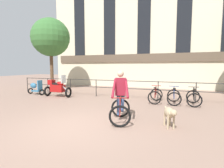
% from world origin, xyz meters
% --- Properties ---
extents(ground_plane, '(60.00, 60.00, 0.00)m').
position_xyz_m(ground_plane, '(0.00, 0.00, 0.00)').
color(ground_plane, '#8E7060').
extents(canal_railing, '(15.05, 0.05, 1.05)m').
position_xyz_m(canal_railing, '(-0.00, 5.20, 0.71)').
color(canal_railing, '#2D2B28').
rests_on(canal_railing, ground_plane).
extents(building_facade, '(18.00, 0.72, 10.69)m').
position_xyz_m(building_facade, '(0.00, 10.99, 5.32)').
color(building_facade, beige).
rests_on(building_facade, ground_plane).
extents(cyclist_with_bike, '(0.99, 1.32, 1.70)m').
position_xyz_m(cyclist_with_bike, '(1.08, 1.02, 0.76)').
color(cyclist_with_bike, black).
rests_on(cyclist_with_bike, ground_plane).
extents(dog, '(0.45, 0.84, 0.63)m').
position_xyz_m(dog, '(2.69, 0.85, 0.45)').
color(dog, tan).
rests_on(dog, ground_plane).
extents(parked_motorcycle, '(1.66, 0.64, 1.35)m').
position_xyz_m(parked_motorcycle, '(-4.00, 4.17, 0.56)').
color(parked_motorcycle, black).
rests_on(parked_motorcycle, ground_plane).
extents(parked_bicycle_near_lamp, '(0.70, 1.13, 0.86)m').
position_xyz_m(parked_bicycle_near_lamp, '(1.82, 4.54, 0.36)').
color(parked_bicycle_near_lamp, black).
rests_on(parked_bicycle_near_lamp, ground_plane).
extents(parked_bicycle_mid_left, '(0.72, 1.14, 0.86)m').
position_xyz_m(parked_bicycle_mid_left, '(2.72, 4.54, 0.36)').
color(parked_bicycle_mid_left, black).
rests_on(parked_bicycle_mid_left, ground_plane).
extents(parked_bicycle_mid_right, '(0.68, 1.12, 0.86)m').
position_xyz_m(parked_bicycle_mid_right, '(3.61, 4.54, 0.36)').
color(parked_bicycle_mid_right, black).
rests_on(parked_bicycle_mid_right, ground_plane).
extents(parked_scooter, '(1.33, 0.63, 0.96)m').
position_xyz_m(parked_scooter, '(-5.94, 4.40, 0.46)').
color(parked_scooter, black).
rests_on(parked_scooter, ground_plane).
extents(tree_canalside_left, '(2.98, 2.98, 5.63)m').
position_xyz_m(tree_canalside_left, '(-6.63, 6.87, 4.12)').
color(tree_canalside_left, brown).
rests_on(tree_canalside_left, ground_plane).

